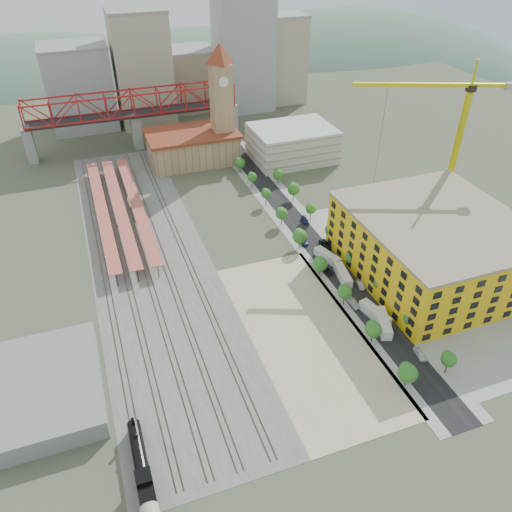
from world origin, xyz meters
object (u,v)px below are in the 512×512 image
object	(u,v)px
site_trailer_b	(375,313)
construction_building	(434,246)
site_trailer_a	(383,323)
site_trailer_d	(328,257)
locomotive	(142,466)
site_trailer_c	(343,275)
clock_tower	(221,93)
car_0	(373,328)
tower_crane	(452,125)

from	to	relation	value
site_trailer_b	construction_building	bearing A→B (deg)	13.61
site_trailer_a	site_trailer_d	xyz separation A→B (m)	(0.00, 32.07, -0.10)
locomotive	site_trailer_a	distance (m)	68.88
site_trailer_d	locomotive	bearing A→B (deg)	-159.11
locomotive	site_trailer_b	distance (m)	70.14
site_trailer_b	site_trailer_c	bearing A→B (deg)	78.31
clock_tower	car_0	world-z (taller)	clock_tower
site_trailer_b	car_0	world-z (taller)	site_trailer_b
construction_building	site_trailer_b	bearing A→B (deg)	-154.69
site_trailer_b	site_trailer_c	world-z (taller)	site_trailer_b
clock_tower	car_0	bearing A→B (deg)	-87.54
site_trailer_b	car_0	distance (m)	5.09
site_trailer_b	site_trailer_a	bearing A→B (deg)	-101.69
locomotive	site_trailer_b	size ratio (longest dim) A/B	2.32
car_0	construction_building	bearing A→B (deg)	26.21
clock_tower	site_trailer_b	world-z (taller)	clock_tower
clock_tower	site_trailer_d	xyz separation A→B (m)	(8.00, -84.26, -27.37)
site_trailer_a	car_0	xyz separation A→B (m)	(-3.00, -0.02, -0.69)
site_trailer_b	site_trailer_c	distance (m)	18.00
site_trailer_c	site_trailer_d	bearing A→B (deg)	99.06
construction_building	tower_crane	size ratio (longest dim) A/B	0.95
site_trailer_b	site_trailer_d	size ratio (longest dim) A/B	1.04
clock_tower	locomotive	distance (m)	150.23
site_trailer_a	site_trailer_c	distance (m)	22.04
locomotive	construction_building	bearing A→B (deg)	21.39
construction_building	site_trailer_c	bearing A→B (deg)	167.63
site_trailer_c	site_trailer_d	xyz separation A→B (m)	(0.00, 10.04, -0.03)
tower_crane	car_0	world-z (taller)	tower_crane
locomotive	tower_crane	distance (m)	135.64
tower_crane	site_trailer_b	world-z (taller)	tower_crane
clock_tower	site_trailer_a	xyz separation A→B (m)	(8.00, -116.33, -27.27)
site_trailer_d	site_trailer_a	bearing A→B (deg)	-107.22
site_trailer_a	car_0	distance (m)	3.08
site_trailer_a	site_trailer_d	world-z (taller)	site_trailer_a
site_trailer_b	clock_tower	bearing A→B (deg)	82.38
clock_tower	site_trailer_d	bearing A→B (deg)	-84.58
site_trailer_a	locomotive	bearing A→B (deg)	-143.61
construction_building	site_trailer_b	distance (m)	29.86
clock_tower	tower_crane	size ratio (longest dim) A/B	0.98
tower_crane	site_trailer_b	xyz separation A→B (m)	(-48.72, -41.87, -31.33)
tower_crane	site_trailer_c	size ratio (longest dim) A/B	5.33
site_trailer_c	car_0	world-z (taller)	site_trailer_c
site_trailer_a	site_trailer_b	bearing A→B (deg)	109.77
construction_building	car_0	distance (m)	34.41
construction_building	car_0	size ratio (longest dim) A/B	11.69
site_trailer_d	site_trailer_b	bearing A→B (deg)	-107.22
construction_building	site_trailer_c	world-z (taller)	construction_building
site_trailer_c	site_trailer_d	distance (m)	10.04
construction_building	tower_crane	distance (m)	43.98
clock_tower	site_trailer_c	xyz separation A→B (m)	(8.00, -94.29, -27.34)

